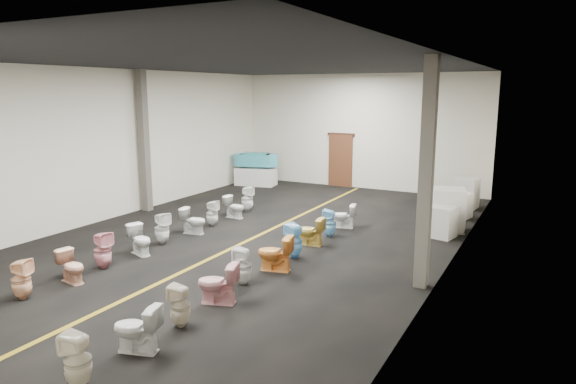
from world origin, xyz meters
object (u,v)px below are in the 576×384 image
object	(u,v)px
toilet_right_0	(78,360)
toilet_right_6	(294,241)
toilet_left_8	(235,207)
toilet_right_8	(330,223)
bathtub	(256,159)
appliance_crate_b	(448,210)
toilet_left_6	(194,221)
toilet_left_3	(103,250)
toilet_left_7	(212,213)
toilet_left_9	(247,199)
toilet_right_5	(275,253)
toilet_right_9	(344,216)
appliance_crate_a	(442,222)
toilet_right_3	(218,283)
toilet_left_5	(162,228)
toilet_right_1	(137,329)
appliance_crate_d	(466,193)
toilet_left_2	(72,267)
appliance_crate_c	(458,205)
toilet_left_1	(21,279)
toilet_right_7	(310,231)
toilet_right_2	(180,306)
toilet_right_4	(243,266)
toilet_left_4	(140,240)
display_table	(256,176)

from	to	relation	value
toilet_right_0	toilet_right_6	xyz separation A→B (m)	(0.09, 6.07, 0.02)
toilet_left_8	toilet_right_8	size ratio (longest dim) A/B	0.91
bathtub	appliance_crate_b	size ratio (longest dim) A/B	1.53
toilet_left_6	toilet_right_8	size ratio (longest dim) A/B	0.95
toilet_left_3	toilet_left_7	size ratio (longest dim) A/B	1.11
toilet_left_9	toilet_right_5	world-z (taller)	toilet_left_9
toilet_left_6	toilet_right_9	xyz separation A→B (m)	(3.41, 2.47, -0.01)
appliance_crate_a	toilet_right_0	distance (m)	9.86
appliance_crate_a	toilet_right_3	distance (m)	6.93
toilet_left_5	toilet_right_1	xyz separation A→B (m)	(3.40, -4.43, -0.04)
appliance_crate_d	toilet_right_3	world-z (taller)	appliance_crate_d
toilet_left_2	toilet_left_6	distance (m)	4.07
toilet_left_7	bathtub	bearing A→B (deg)	11.93
appliance_crate_c	toilet_left_1	size ratio (longest dim) A/B	0.99
toilet_left_5	toilet_right_7	bearing A→B (deg)	-46.59
toilet_right_3	toilet_right_5	size ratio (longest dim) A/B	0.98
toilet_left_6	toilet_right_9	bearing A→B (deg)	-63.86
appliance_crate_b	toilet_left_2	xyz separation A→B (m)	(-5.99, -7.65, -0.26)
toilet_right_0	toilet_right_2	size ratio (longest dim) A/B	1.07
bathtub	toilet_left_2	bearing A→B (deg)	-95.04
toilet_left_2	toilet_right_9	xyz separation A→B (m)	(3.32, 6.54, 0.01)
bathtub	toilet_left_2	distance (m)	11.40
bathtub	toilet_right_8	world-z (taller)	bathtub
toilet_left_7	toilet_right_3	bearing A→B (deg)	-151.27
toilet_right_1	toilet_right_2	bearing A→B (deg)	162.40
toilet_left_6	toilet_right_7	bearing A→B (deg)	-90.96
appliance_crate_a	toilet_right_4	size ratio (longest dim) A/B	1.07
appliance_crate_d	toilet_right_5	size ratio (longest dim) A/B	1.28
toilet_left_1	toilet_right_8	xyz separation A→B (m)	(3.45, 6.55, -0.02)
toilet_right_4	toilet_right_6	xyz separation A→B (m)	(0.18, 1.95, 0.03)
toilet_left_3	toilet_right_9	distance (m)	6.60
toilet_left_6	toilet_right_1	size ratio (longest dim) A/B	0.96
toilet_left_4	toilet_right_8	distance (m)	4.88
toilet_right_8	toilet_left_5	bearing A→B (deg)	-61.30
toilet_left_1	toilet_right_0	size ratio (longest dim) A/B	1.00
toilet_left_2	toilet_right_4	bearing A→B (deg)	-54.92
toilet_right_0	toilet_left_6	bearing A→B (deg)	-168.36
toilet_right_9	appliance_crate_b	bearing A→B (deg)	99.66
appliance_crate_c	toilet_left_4	world-z (taller)	appliance_crate_c
toilet_right_1	toilet_right_4	distance (m)	3.05
toilet_left_4	toilet_right_6	distance (m)	3.68
display_table	toilet_right_2	bearing A→B (deg)	-64.29
toilet_right_5	toilet_right_2	bearing A→B (deg)	-14.60
toilet_right_2	toilet_right_3	bearing A→B (deg)	168.55
toilet_right_0	toilet_right_2	world-z (taller)	toilet_right_0
appliance_crate_a	toilet_left_3	distance (m)	8.53
appliance_crate_a	toilet_right_5	bearing A→B (deg)	-121.60
toilet_left_4	toilet_right_9	world-z (taller)	toilet_left_4
toilet_left_5	toilet_right_2	size ratio (longest dim) A/B	1.13
toilet_left_6	toilet_right_5	size ratio (longest dim) A/B	0.90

